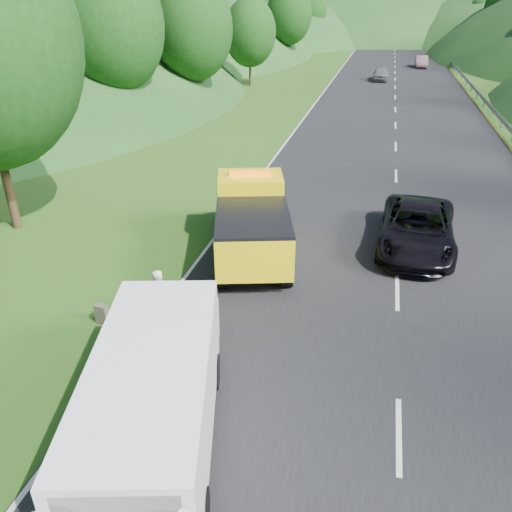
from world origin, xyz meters
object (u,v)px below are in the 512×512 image
(child, at_px, (198,382))
(white_van, at_px, (156,394))
(woman, at_px, (163,319))
(suitcase, at_px, (102,314))
(tow_truck, at_px, (252,220))
(passing_suv, at_px, (414,248))

(child, bearing_deg, white_van, -44.99)
(woman, relative_size, child, 1.50)
(woman, bearing_deg, suitcase, 91.31)
(woman, bearing_deg, child, -158.48)
(white_van, xyz_separation_m, child, (0.10, 1.97, -1.38))
(white_van, xyz_separation_m, suitcase, (-3.41, 3.70, -1.08))
(tow_truck, distance_m, child, 7.09)
(child, bearing_deg, woman, 177.58)
(passing_suv, bearing_deg, white_van, -113.29)
(tow_truck, height_order, suitcase, tow_truck)
(child, relative_size, passing_suv, 0.19)
(passing_suv, bearing_deg, tow_truck, -157.95)
(tow_truck, relative_size, suitcase, 11.42)
(white_van, relative_size, suitcase, 12.40)
(suitcase, height_order, passing_suv, passing_suv)
(suitcase, bearing_deg, passing_suv, 38.91)
(tow_truck, bearing_deg, woman, -123.70)
(tow_truck, distance_m, woman, 5.07)
(white_van, distance_m, woman, 4.83)
(tow_truck, bearing_deg, suitcase, -136.71)
(tow_truck, xyz_separation_m, passing_suv, (5.80, 1.95, -1.35))
(woman, bearing_deg, tow_truck, -35.65)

